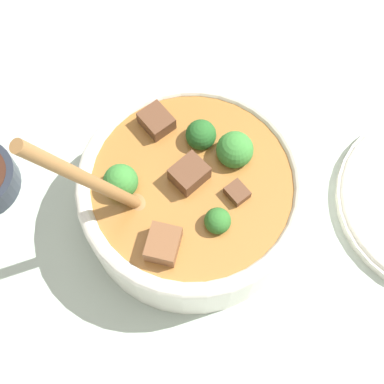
{
  "coord_description": "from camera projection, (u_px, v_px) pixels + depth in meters",
  "views": [
    {
      "loc": [
        0.19,
        -0.11,
        0.57
      ],
      "look_at": [
        0.0,
        0.0,
        0.05
      ],
      "focal_mm": 50.0,
      "sensor_mm": 36.0,
      "label": 1
    }
  ],
  "objects": [
    {
      "name": "stew_bowl",
      "position": [
        191.0,
        193.0,
        0.57
      ],
      "size": [
        0.24,
        0.25,
        0.25
      ],
      "color": "white",
      "rests_on": "ground_plane"
    },
    {
      "name": "ground_plane",
      "position": [
        192.0,
        210.0,
        0.61
      ],
      "size": [
        4.0,
        4.0,
        0.0
      ],
      "primitive_type": "plane",
      "color": "#ADBCAD"
    }
  ]
}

